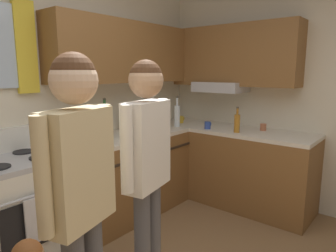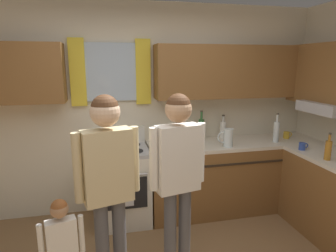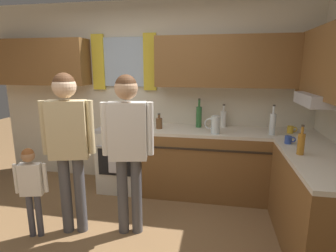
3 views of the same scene
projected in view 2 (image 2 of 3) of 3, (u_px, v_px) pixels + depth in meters
back_wall_unit at (140, 96)px, 3.58m from camera, size 4.60×0.42×2.60m
kitchen_counter_run at (270, 184)px, 3.50m from camera, size 2.21×1.97×0.90m
stove_oven at (122, 183)px, 3.48m from camera, size 0.63×0.67×1.10m
bottle_oil_amber at (328, 150)px, 2.98m from camera, size 0.06×0.06×0.29m
bottle_wine_green at (201, 129)px, 3.70m from camera, size 0.08×0.08×0.39m
bottle_tall_clear at (276, 131)px, 3.65m from camera, size 0.07×0.07×0.37m
bottle_milk_white at (223, 129)px, 3.85m from camera, size 0.08×0.08×0.31m
bottle_squat_brown at (165, 141)px, 3.43m from camera, size 0.08×0.08×0.21m
mug_cobalt_blue at (302, 146)px, 3.34m from camera, size 0.11×0.07×0.08m
mug_mustard_yellow at (287, 135)px, 3.85m from camera, size 0.12×0.08×0.09m
water_pitcher at (228, 138)px, 3.45m from camera, size 0.19×0.11×0.22m
adult_holding_child at (108, 174)px, 2.24m from camera, size 0.50×0.25×1.66m
adult_in_plaid at (178, 165)px, 2.45m from camera, size 0.50×0.23×1.64m
small_child at (62, 244)px, 2.11m from camera, size 0.31×0.14×0.94m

